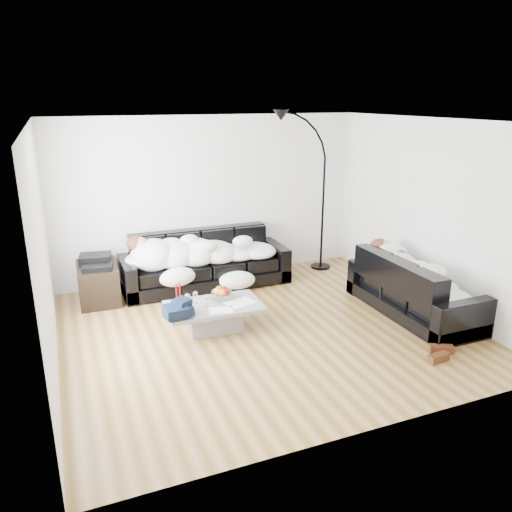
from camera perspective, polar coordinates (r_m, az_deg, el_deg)
name	(u,v)px	position (r m, az deg, el deg)	size (l,w,h in m)	color
ground	(265,329)	(6.52, 1.00, -8.31)	(5.00, 5.00, 0.00)	brown
wall_back	(211,198)	(8.12, -5.20, 6.60)	(5.00, 0.02, 2.60)	silver
wall_left	(43,255)	(5.61, -23.15, 0.10)	(0.02, 4.50, 2.60)	silver
wall_right	(430,214)	(7.38, 19.29, 4.53)	(0.02, 4.50, 2.60)	silver
ceiling	(266,121)	(5.86, 1.14, 15.18)	(5.00, 5.00, 0.00)	white
sofa_back	(205,260)	(7.84, -5.82, -0.46)	(2.59, 0.90, 0.85)	black
sofa_right	(414,286)	(7.13, 17.64, -3.28)	(2.01, 0.86, 0.81)	black
sleeper_back	(206,248)	(7.73, -5.76, 0.96)	(2.19, 0.76, 0.44)	white
sleeper_right	(416,270)	(7.05, 17.81, -1.58)	(1.72, 0.73, 0.42)	white
teal_cushion	(385,252)	(7.45, 14.52, 0.46)	(0.36, 0.30, 0.20)	#0F6D69
coffee_table	(214,317)	(6.44, -4.81, -6.99)	(1.20, 0.70, 0.35)	#939699
fruit_bowl	(222,293)	(6.51, -3.93, -4.19)	(0.27, 0.27, 0.17)	white
wine_glass_a	(195,297)	(6.41, -6.94, -4.71)	(0.07, 0.07, 0.16)	white
wine_glass_b	(188,301)	(6.28, -7.83, -5.09)	(0.08, 0.08, 0.19)	white
wine_glass_c	(207,301)	(6.26, -5.59, -5.14)	(0.07, 0.07, 0.17)	white
candle_left	(177,294)	(6.40, -9.05, -4.31)	(0.05, 0.05, 0.27)	maroon
candle_right	(180,291)	(6.47, -8.69, -4.03)	(0.05, 0.05, 0.27)	maroon
newspaper_a	(240,302)	(6.40, -1.82, -5.32)	(0.36, 0.28, 0.01)	silver
newspaper_b	(221,310)	(6.19, -4.05, -6.16)	(0.29, 0.21, 0.01)	silver
navy_jacket	(179,305)	(5.98, -8.80, -5.56)	(0.35, 0.29, 0.17)	black
shoes	(440,353)	(6.21, 20.27, -10.38)	(0.46, 0.33, 0.10)	#472311
av_cabinet	(98,283)	(7.61, -17.58, -2.97)	(0.55, 0.80, 0.55)	black
stereo	(96,261)	(7.50, -17.82, -0.53)	(0.44, 0.34, 0.13)	black
floor_lamp	(323,201)	(8.54, 7.68, 6.20)	(0.85, 0.34, 2.35)	black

